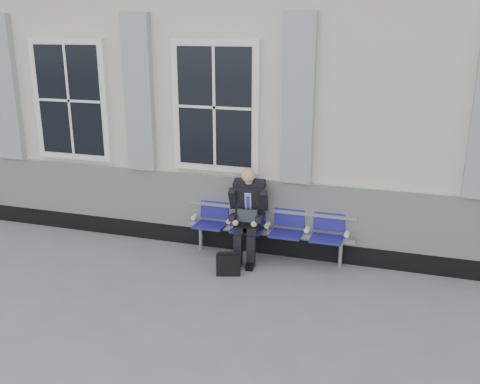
% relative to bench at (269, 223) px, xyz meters
% --- Properties ---
extents(ground, '(70.00, 70.00, 0.00)m').
position_rel_bench_xyz_m(ground, '(-1.23, -1.32, -0.55)').
color(ground, slate).
rests_on(ground, ground).
extents(station_building, '(14.40, 4.40, 4.49)m').
position_rel_bench_xyz_m(station_building, '(-1.25, 2.15, 1.67)').
color(station_building, beige).
rests_on(station_building, ground).
extents(bench, '(2.60, 0.47, 0.91)m').
position_rel_bench_xyz_m(bench, '(0.00, 0.00, 0.00)').
color(bench, '#9EA0A3').
rests_on(bench, ground).
extents(businessman, '(0.59, 0.80, 1.42)m').
position_rel_bench_xyz_m(businessman, '(-0.29, -0.13, 0.21)').
color(businessman, black).
rests_on(businessman, ground).
extents(briefcase, '(0.37, 0.24, 0.35)m').
position_rel_bench_xyz_m(briefcase, '(-0.39, -0.76, -0.39)').
color(briefcase, black).
rests_on(briefcase, ground).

